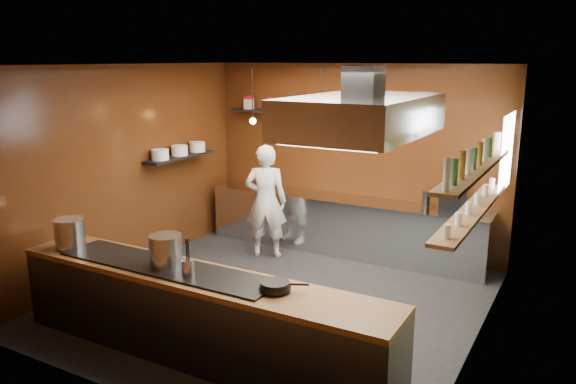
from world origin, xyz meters
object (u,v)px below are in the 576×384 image
Objects in this scene: extractor_hood at (362,115)px; chef at (266,201)px; stockpot_small at (166,250)px; espresso_machine at (453,200)px; stockpot_large at (70,233)px.

extractor_hood reaches higher than chef.
stockpot_small is 0.95× the size of espresso_machine.
stockpot_small is 0.19× the size of chef.
espresso_machine is at bearing 60.21° from stockpot_small.
chef is at bearing 75.54° from stockpot_large.
stockpot_large is 3.18m from chef.
espresso_machine is 2.82m from chef.
stockpot_large reaches higher than espresso_machine.
stockpot_large is at bearing -176.33° from stockpot_small.
extractor_hood is at bearing -107.67° from espresso_machine.
chef reaches higher than stockpot_small.
extractor_hood reaches higher than stockpot_small.
stockpot_large is 1.37m from stockpot_small.
extractor_hood is at bearing 22.24° from stockpot_large.
chef is at bearing 100.99° from stockpot_small.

